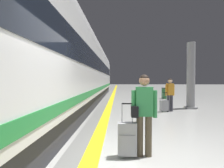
{
  "coord_description": "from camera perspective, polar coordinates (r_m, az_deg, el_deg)",
  "views": [
    {
      "loc": [
        -0.12,
        -3.33,
        1.57
      ],
      "look_at": [
        -0.4,
        4.54,
        1.39
      ],
      "focal_mm": 30.06,
      "sensor_mm": 36.0,
      "label": 1
    }
  ],
  "objects": [
    {
      "name": "rolling_suitcase_foreground",
      "position": [
        3.95,
        4.64,
        -16.26
      ],
      "size": [
        0.38,
        0.24,
        1.1
      ],
      "color": "#9E9EA3",
      "rests_on": "ground"
    },
    {
      "name": "traveller_foreground",
      "position": [
        3.92,
        9.54,
        -7.53
      ],
      "size": [
        0.53,
        0.28,
        1.68
      ],
      "color": "brown",
      "rests_on": "ground"
    },
    {
      "name": "passenger_near",
      "position": [
        9.69,
        17.23,
        -2.42
      ],
      "size": [
        0.49,
        0.29,
        1.64
      ],
      "color": "#383842",
      "rests_on": "ground"
    },
    {
      "name": "ground_plane",
      "position": [
        3.68,
        4.08,
        -23.97
      ],
      "size": [
        120.0,
        120.0,
        0.0
      ],
      "primitive_type": "plane",
      "color": "#B7B7B2"
    },
    {
      "name": "safety_line_strip",
      "position": [
        13.43,
        -0.38,
        -5.39
      ],
      "size": [
        0.36,
        80.0,
        0.01
      ],
      "primitive_type": "cube",
      "color": "yellow",
      "rests_on": "ground"
    },
    {
      "name": "high_speed_train",
      "position": [
        12.27,
        -10.47,
        5.63
      ],
      "size": [
        2.94,
        28.46,
        4.97
      ],
      "color": "#38383D",
      "rests_on": "ground"
    },
    {
      "name": "platform_pillar",
      "position": [
        11.05,
        22.86,
        2.0
      ],
      "size": [
        0.56,
        0.56,
        3.6
      ],
      "color": "gray",
      "rests_on": "ground"
    },
    {
      "name": "waste_bin",
      "position": [
        16.09,
        15.63,
        -2.7
      ],
      "size": [
        0.46,
        0.46,
        0.91
      ],
      "color": "#2D6638",
      "rests_on": "ground"
    },
    {
      "name": "suitcase_near",
      "position": [
        9.53,
        15.56,
        -6.33
      ],
      "size": [
        0.42,
        0.32,
        0.96
      ],
      "color": "#9E9EA3",
      "rests_on": "ground"
    },
    {
      "name": "tactile_edge_band",
      "position": [
        13.45,
        -1.73,
        -5.38
      ],
      "size": [
        0.59,
        80.0,
        0.01
      ],
      "primitive_type": "cube",
      "color": "slate",
      "rests_on": "ground"
    }
  ]
}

